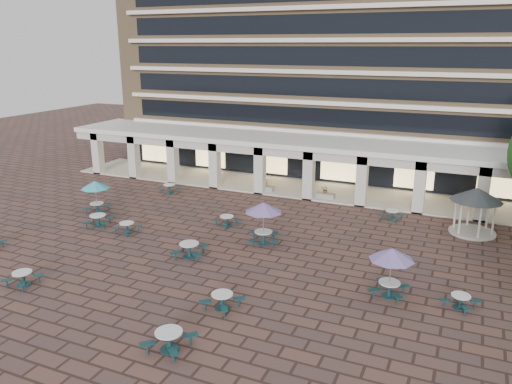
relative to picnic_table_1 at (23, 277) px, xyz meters
The scene contains 19 objects.
ground 10.34m from the picnic_table_1, 49.12° to the left, with size 120.00×120.00×0.00m, color brown.
apartment_building 36.07m from the picnic_table_1, 78.52° to the left, with size 40.00×15.50×25.20m.
retail_arcade 23.73m from the picnic_table_1, 73.35° to the left, with size 42.00×6.60×4.40m.
picnic_table_1 is the anchor object (origin of this frame).
picnic_table_2 10.24m from the picnic_table_1, 10.28° to the right, with size 1.93×1.93×0.85m.
picnic_table_3 21.76m from the picnic_table_1, 17.42° to the left, with size 1.85×1.85×0.67m.
picnic_table_4 11.70m from the picnic_table_1, 112.15° to the left, with size 2.08×2.08×2.40m.
picnic_table_5 8.87m from the picnic_table_1, 47.22° to the left, with size 2.20×2.20×0.86m.
picnic_table_6 13.79m from the picnic_table_1, 47.63° to the left, with size 2.33×2.33×2.69m.
picnic_table_7 10.70m from the picnic_table_1, 10.72° to the left, with size 1.95×1.95×0.77m.
picnic_table_8 8.79m from the picnic_table_1, 105.50° to the left, with size 2.18×2.18×0.81m.
picnic_table_9 8.24m from the picnic_table_1, 88.35° to the left, with size 1.76×1.76×0.71m.
picnic_table_10 13.34m from the picnic_table_1, 64.90° to the left, with size 1.93×1.93×0.71m.
picnic_table_11 18.68m from the picnic_table_1, 19.81° to the left, with size 2.21×2.21×2.55m.
picnic_table_12 17.41m from the picnic_table_1, 97.71° to the left, with size 1.89×1.89×0.73m.
picnic_table_13 23.83m from the picnic_table_1, 48.35° to the left, with size 1.80×1.80×0.72m.
gazebo 27.36m from the picnic_table_1, 39.32° to the left, with size 3.29×3.29×3.07m.
planter_left 21.28m from the picnic_table_1, 76.65° to the left, with size 1.50×0.66×1.17m.
planter_right 23.06m from the picnic_table_1, 63.90° to the left, with size 1.50×0.65×1.14m.
Camera 1 is at (13.60, -24.39, 11.93)m, focal length 35.00 mm.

